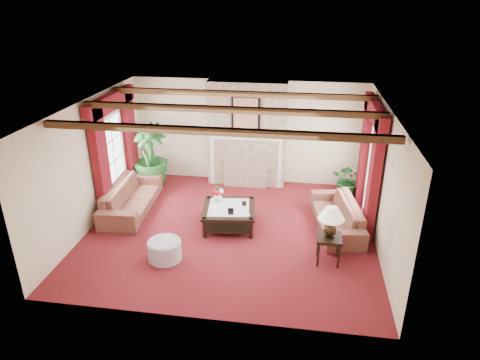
% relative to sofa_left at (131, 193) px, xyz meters
% --- Properties ---
extents(floor, '(6.00, 6.00, 0.00)m').
position_rel_sofa_left_xyz_m(floor, '(2.43, -0.57, -0.44)').
color(floor, '#490D13').
rests_on(floor, ground).
extents(ceiling, '(6.00, 6.00, 0.00)m').
position_rel_sofa_left_xyz_m(ceiling, '(2.43, -0.57, 2.26)').
color(ceiling, white).
rests_on(ceiling, floor).
extents(back_wall, '(6.00, 0.02, 2.70)m').
position_rel_sofa_left_xyz_m(back_wall, '(2.43, 2.18, 0.91)').
color(back_wall, beige).
rests_on(back_wall, ground).
extents(left_wall, '(0.02, 5.50, 2.70)m').
position_rel_sofa_left_xyz_m(left_wall, '(-0.57, -0.57, 0.91)').
color(left_wall, beige).
rests_on(left_wall, ground).
extents(right_wall, '(0.02, 5.50, 2.70)m').
position_rel_sofa_left_xyz_m(right_wall, '(5.43, -0.57, 0.91)').
color(right_wall, beige).
rests_on(right_wall, ground).
extents(ceiling_beams, '(6.00, 3.00, 0.12)m').
position_rel_sofa_left_xyz_m(ceiling_beams, '(2.43, -0.57, 2.20)').
color(ceiling_beams, '#342110').
rests_on(ceiling_beams, ceiling).
extents(fireplace, '(2.00, 0.52, 2.70)m').
position_rel_sofa_left_xyz_m(fireplace, '(2.43, 1.98, 2.26)').
color(fireplace, tan).
rests_on(fireplace, ground).
extents(french_door_left, '(0.10, 1.10, 2.16)m').
position_rel_sofa_left_xyz_m(french_door_left, '(-0.54, 0.43, 1.69)').
color(french_door_left, white).
rests_on(french_door_left, ground).
extents(french_door_right, '(0.10, 1.10, 2.16)m').
position_rel_sofa_left_xyz_m(french_door_right, '(5.40, 0.43, 1.69)').
color(french_door_right, white).
rests_on(french_door_right, ground).
extents(curtains_left, '(0.20, 2.40, 2.55)m').
position_rel_sofa_left_xyz_m(curtains_left, '(-0.43, 0.43, 2.11)').
color(curtains_left, '#500A16').
rests_on(curtains_left, ground).
extents(curtains_right, '(0.20, 2.40, 2.55)m').
position_rel_sofa_left_xyz_m(curtains_right, '(5.29, 0.43, 2.11)').
color(curtains_right, '#500A16').
rests_on(curtains_right, ground).
extents(sofa_left, '(2.35, 0.96, 0.89)m').
position_rel_sofa_left_xyz_m(sofa_left, '(0.00, 0.00, 0.00)').
color(sofa_left, '#3C101A').
rests_on(sofa_left, ground).
extents(sofa_right, '(2.26, 1.24, 0.81)m').
position_rel_sofa_left_xyz_m(sofa_right, '(4.67, -0.11, -0.04)').
color(sofa_right, '#3C101A').
rests_on(sofa_right, ground).
extents(potted_palm, '(0.94, 1.66, 0.93)m').
position_rel_sofa_left_xyz_m(potted_palm, '(-0.00, 1.39, 0.02)').
color(potted_palm, black).
rests_on(potted_palm, ground).
extents(small_plant, '(1.02, 1.09, 0.72)m').
position_rel_sofa_left_xyz_m(small_plant, '(5.04, 1.47, -0.08)').
color(small_plant, black).
rests_on(small_plant, ground).
extents(coffee_table, '(1.23, 1.23, 0.45)m').
position_rel_sofa_left_xyz_m(coffee_table, '(2.37, -0.40, -0.22)').
color(coffee_table, black).
rests_on(coffee_table, ground).
extents(side_table, '(0.55, 0.55, 0.54)m').
position_rel_sofa_left_xyz_m(side_table, '(4.44, -1.45, -0.17)').
color(side_table, black).
rests_on(side_table, ground).
extents(ottoman, '(0.64, 0.64, 0.37)m').
position_rel_sofa_left_xyz_m(ottoman, '(1.37, -1.82, -0.26)').
color(ottoman, '#ABA2B7').
rests_on(ottoman, ground).
extents(table_lamp, '(0.49, 0.49, 0.62)m').
position_rel_sofa_left_xyz_m(table_lamp, '(4.44, -1.45, 0.41)').
color(table_lamp, black).
rests_on(table_lamp, side_table).
extents(flower_vase, '(0.27, 0.28, 0.20)m').
position_rel_sofa_left_xyz_m(flower_vase, '(2.07, -0.13, 0.11)').
color(flower_vase, silver).
rests_on(flower_vase, coffee_table).
extents(book, '(0.24, 0.17, 0.31)m').
position_rel_sofa_left_xyz_m(book, '(2.61, -0.67, 0.16)').
color(book, black).
rests_on(book, coffee_table).
extents(photo_frame_a, '(0.12, 0.03, 0.16)m').
position_rel_sofa_left_xyz_m(photo_frame_a, '(2.46, -0.72, 0.09)').
color(photo_frame_a, black).
rests_on(photo_frame_a, coffee_table).
extents(photo_frame_b, '(0.09, 0.02, 0.12)m').
position_rel_sofa_left_xyz_m(photo_frame_b, '(2.68, -0.28, 0.07)').
color(photo_frame_b, black).
rests_on(photo_frame_b, coffee_table).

